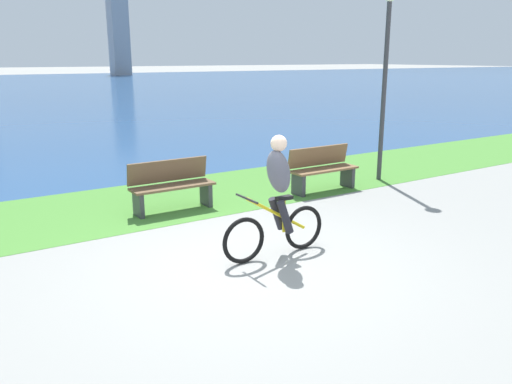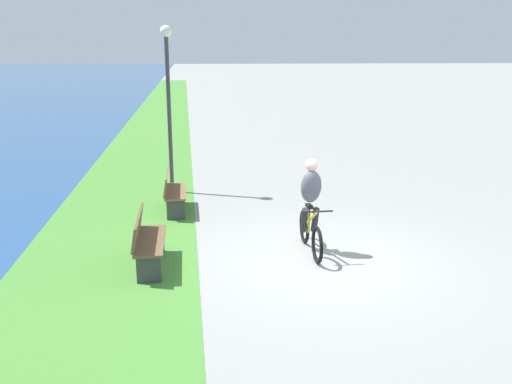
% 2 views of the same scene
% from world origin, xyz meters
% --- Properties ---
extents(ground_plane, '(300.00, 300.00, 0.00)m').
position_xyz_m(ground_plane, '(0.00, 0.00, 0.00)').
color(ground_plane, gray).
extents(grass_strip_bayside, '(120.00, 3.06, 0.01)m').
position_xyz_m(grass_strip_bayside, '(0.00, 3.60, 0.00)').
color(grass_strip_bayside, '#478433').
rests_on(grass_strip_bayside, ground).
extents(cyclist_lead, '(1.63, 0.52, 1.68)m').
position_xyz_m(cyclist_lead, '(0.43, 0.09, 0.84)').
color(cyclist_lead, black).
rests_on(cyclist_lead, ground).
extents(bench_near_path, '(1.50, 0.47, 0.90)m').
position_xyz_m(bench_near_path, '(3.26, 2.53, 0.45)').
color(bench_near_path, brown).
rests_on(bench_near_path, ground).
extents(bench_far_along_path, '(1.50, 0.47, 0.90)m').
position_xyz_m(bench_far_along_path, '(0.10, 2.89, 0.45)').
color(bench_far_along_path, brown).
rests_on(bench_far_along_path, ground).
extents(lamppost_tall, '(0.28, 0.28, 4.05)m').
position_xyz_m(lamppost_tall, '(4.97, 2.60, 2.64)').
color(lamppost_tall, '#38383D').
rests_on(lamppost_tall, ground).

